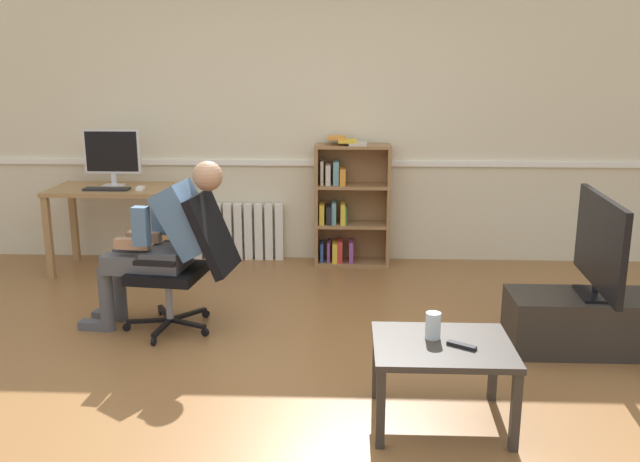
% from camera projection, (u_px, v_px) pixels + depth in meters
% --- Properties ---
extents(ground_plane, '(18.00, 18.00, 0.00)m').
position_uv_depth(ground_plane, '(289.00, 380.00, 4.00)').
color(ground_plane, brown).
extents(back_wall, '(12.00, 0.13, 2.70)m').
position_uv_depth(back_wall, '(312.00, 116.00, 6.24)').
color(back_wall, beige).
rests_on(back_wall, ground_plane).
extents(computer_desk, '(1.10, 0.64, 0.76)m').
position_uv_depth(computer_desk, '(116.00, 200.00, 6.00)').
color(computer_desk, '#9E7547').
rests_on(computer_desk, ground_plane).
extents(imac_monitor, '(0.50, 0.14, 0.50)m').
position_uv_depth(imac_monitor, '(112.00, 154.00, 5.98)').
color(imac_monitor, silver).
rests_on(imac_monitor, computer_desk).
extents(keyboard, '(0.39, 0.12, 0.02)m').
position_uv_depth(keyboard, '(107.00, 189.00, 5.83)').
color(keyboard, black).
rests_on(keyboard, computer_desk).
extents(computer_mouse, '(0.06, 0.10, 0.03)m').
position_uv_depth(computer_mouse, '(140.00, 188.00, 5.84)').
color(computer_mouse, white).
rests_on(computer_mouse, computer_desk).
extents(bookshelf, '(0.68, 0.29, 1.18)m').
position_uv_depth(bookshelf, '(347.00, 205.00, 6.22)').
color(bookshelf, olive).
rests_on(bookshelf, ground_plane).
extents(radiator, '(0.85, 0.08, 0.54)m').
position_uv_depth(radiator, '(239.00, 231.00, 6.42)').
color(radiator, white).
rests_on(radiator, ground_plane).
extents(office_chair, '(0.82, 0.62, 0.98)m').
position_uv_depth(office_chair, '(188.00, 258.00, 4.63)').
color(office_chair, black).
rests_on(office_chair, ground_plane).
extents(person_seated, '(1.05, 0.43, 1.20)m').
position_uv_depth(person_seated, '(164.00, 240.00, 4.63)').
color(person_seated, '#4C4C51').
rests_on(person_seated, ground_plane).
extents(tv_stand, '(1.07, 0.44, 0.37)m').
position_uv_depth(tv_stand, '(592.00, 323.00, 4.39)').
color(tv_stand, '#2D2823').
rests_on(tv_stand, ground_plane).
extents(tv_screen, '(0.22, 0.96, 0.65)m').
position_uv_depth(tv_screen, '(600.00, 244.00, 4.26)').
color(tv_screen, black).
rests_on(tv_screen, tv_stand).
extents(coffee_table, '(0.70, 0.57, 0.44)m').
position_uv_depth(coffee_table, '(442.00, 354.00, 3.45)').
color(coffee_table, '#332D28').
rests_on(coffee_table, ground_plane).
extents(drinking_glass, '(0.08, 0.08, 0.14)m').
position_uv_depth(drinking_glass, '(433.00, 326.00, 3.48)').
color(drinking_glass, silver).
rests_on(drinking_glass, coffee_table).
extents(spare_remote, '(0.15, 0.11, 0.02)m').
position_uv_depth(spare_remote, '(462.00, 345.00, 3.38)').
color(spare_remote, black).
rests_on(spare_remote, coffee_table).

